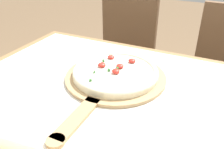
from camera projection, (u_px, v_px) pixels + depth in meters
dining_table at (108, 124)px, 0.85m from camera, size 1.11×0.86×0.76m
towel_cloth at (108, 94)px, 0.78m from camera, size 1.03×0.78×0.00m
pizza_peel at (113, 79)px, 0.85m from camera, size 0.37×0.56×0.01m
pizza at (116, 72)px, 0.86m from camera, size 0.31×0.31×0.04m
chair_left at (123, 55)px, 1.59m from camera, size 0.41×0.41×0.91m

